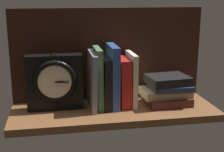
{
  "coord_description": "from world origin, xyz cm",
  "views": [
    {
      "loc": [
        -20.47,
        -107.06,
        40.2
      ],
      "look_at": [
        -0.29,
        3.28,
        11.07
      ],
      "focal_mm": 52.16,
      "sensor_mm": 36.0,
      "label": 1
    }
  ],
  "objects_px": {
    "book_green_romantic": "(98,78)",
    "book_stack_side": "(167,90)",
    "book_cream_twain": "(131,79)",
    "book_black_skeptic": "(106,82)",
    "book_gray_chess": "(92,80)",
    "book_red_requiem": "(123,82)",
    "book_blue_modern": "(114,76)",
    "framed_clock": "(55,82)"
  },
  "relations": [
    {
      "from": "book_green_romantic",
      "to": "book_blue_modern",
      "type": "bearing_deg",
      "value": 0.0
    },
    {
      "from": "book_green_romantic",
      "to": "book_stack_side",
      "type": "relative_size",
      "value": 1.19
    },
    {
      "from": "book_green_romantic",
      "to": "framed_clock",
      "type": "bearing_deg",
      "value": -179.11
    },
    {
      "from": "book_blue_modern",
      "to": "book_stack_side",
      "type": "bearing_deg",
      "value": -6.0
    },
    {
      "from": "book_green_romantic",
      "to": "book_blue_modern",
      "type": "distance_m",
      "value": 0.06
    },
    {
      "from": "book_green_romantic",
      "to": "book_red_requiem",
      "type": "relative_size",
      "value": 1.23
    },
    {
      "from": "book_green_romantic",
      "to": "framed_clock",
      "type": "distance_m",
      "value": 0.15
    },
    {
      "from": "book_cream_twain",
      "to": "book_stack_side",
      "type": "distance_m",
      "value": 0.14
    },
    {
      "from": "book_cream_twain",
      "to": "framed_clock",
      "type": "distance_m",
      "value": 0.27
    },
    {
      "from": "framed_clock",
      "to": "book_stack_side",
      "type": "relative_size",
      "value": 1.14
    },
    {
      "from": "book_stack_side",
      "to": "book_gray_chess",
      "type": "bearing_deg",
      "value": 175.7
    },
    {
      "from": "framed_clock",
      "to": "book_stack_side",
      "type": "distance_m",
      "value": 0.41
    },
    {
      "from": "book_gray_chess",
      "to": "book_black_skeptic",
      "type": "bearing_deg",
      "value": 0.0
    },
    {
      "from": "book_green_romantic",
      "to": "book_red_requiem",
      "type": "xyz_separation_m",
      "value": [
        0.09,
        0.0,
        -0.02
      ]
    },
    {
      "from": "book_red_requiem",
      "to": "book_stack_side",
      "type": "height_order",
      "value": "book_red_requiem"
    },
    {
      "from": "book_red_requiem",
      "to": "book_cream_twain",
      "type": "distance_m",
      "value": 0.03
    },
    {
      "from": "book_green_romantic",
      "to": "book_black_skeptic",
      "type": "relative_size",
      "value": 1.19
    },
    {
      "from": "book_gray_chess",
      "to": "book_stack_side",
      "type": "relative_size",
      "value": 1.11
    },
    {
      "from": "book_black_skeptic",
      "to": "book_stack_side",
      "type": "distance_m",
      "value": 0.23
    },
    {
      "from": "book_blue_modern",
      "to": "book_red_requiem",
      "type": "distance_m",
      "value": 0.04
    },
    {
      "from": "book_green_romantic",
      "to": "book_blue_modern",
      "type": "xyz_separation_m",
      "value": [
        0.06,
        0.0,
        0.0
      ]
    },
    {
      "from": "book_gray_chess",
      "to": "book_blue_modern",
      "type": "relative_size",
      "value": 0.89
    },
    {
      "from": "book_blue_modern",
      "to": "framed_clock",
      "type": "height_order",
      "value": "book_blue_modern"
    },
    {
      "from": "book_green_romantic",
      "to": "book_black_skeptic",
      "type": "xyz_separation_m",
      "value": [
        0.03,
        0.0,
        -0.02
      ]
    },
    {
      "from": "book_stack_side",
      "to": "book_red_requiem",
      "type": "bearing_deg",
      "value": 172.71
    },
    {
      "from": "book_black_skeptic",
      "to": "book_red_requiem",
      "type": "relative_size",
      "value": 1.03
    },
    {
      "from": "book_black_skeptic",
      "to": "book_red_requiem",
      "type": "distance_m",
      "value": 0.06
    },
    {
      "from": "book_gray_chess",
      "to": "book_blue_modern",
      "type": "distance_m",
      "value": 0.08
    },
    {
      "from": "book_cream_twain",
      "to": "book_stack_side",
      "type": "xyz_separation_m",
      "value": [
        0.13,
        -0.02,
        -0.04
      ]
    },
    {
      "from": "book_red_requiem",
      "to": "book_cream_twain",
      "type": "relative_size",
      "value": 0.91
    },
    {
      "from": "book_cream_twain",
      "to": "book_black_skeptic",
      "type": "bearing_deg",
      "value": 180.0
    },
    {
      "from": "book_gray_chess",
      "to": "book_blue_modern",
      "type": "bearing_deg",
      "value": 0.0
    },
    {
      "from": "book_black_skeptic",
      "to": "book_red_requiem",
      "type": "bearing_deg",
      "value": 0.0
    },
    {
      "from": "book_gray_chess",
      "to": "book_red_requiem",
      "type": "xyz_separation_m",
      "value": [
        0.11,
        0.0,
        -0.01
      ]
    },
    {
      "from": "book_blue_modern",
      "to": "framed_clock",
      "type": "relative_size",
      "value": 1.09
    },
    {
      "from": "book_blue_modern",
      "to": "framed_clock",
      "type": "xyz_separation_m",
      "value": [
        -0.21,
        -0.0,
        -0.01
      ]
    },
    {
      "from": "book_green_romantic",
      "to": "book_black_skeptic",
      "type": "height_order",
      "value": "book_green_romantic"
    },
    {
      "from": "book_gray_chess",
      "to": "book_cream_twain",
      "type": "relative_size",
      "value": 1.03
    },
    {
      "from": "book_black_skeptic",
      "to": "book_blue_modern",
      "type": "xyz_separation_m",
      "value": [
        0.03,
        0.0,
        0.02
      ]
    },
    {
      "from": "book_green_romantic",
      "to": "book_stack_side",
      "type": "height_order",
      "value": "book_green_romantic"
    },
    {
      "from": "book_blue_modern",
      "to": "book_red_requiem",
      "type": "height_order",
      "value": "book_blue_modern"
    },
    {
      "from": "book_green_romantic",
      "to": "book_stack_side",
      "type": "xyz_separation_m",
      "value": [
        0.25,
        -0.02,
        -0.05
      ]
    }
  ]
}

